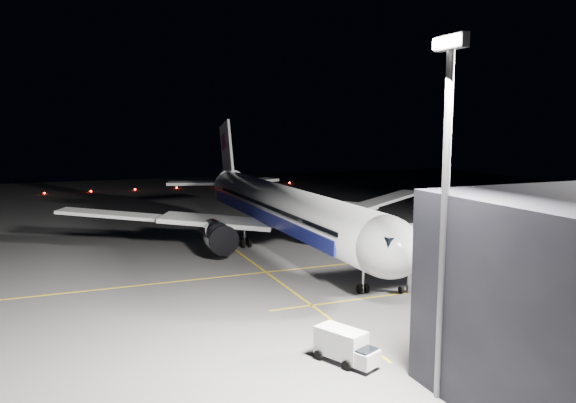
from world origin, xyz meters
The scene contains 13 objects.
ground centered at (0.00, 0.00, 0.00)m, with size 200.00×200.00×0.00m, color #4C4C4F.
guide_line_main centered at (10.00, 0.00, 0.01)m, with size 0.25×80.00×0.01m, color gold.
guide_line_cross centered at (0.00, -6.00, 0.01)m, with size 70.00×0.25×0.01m, color gold.
guide_line_side centered at (22.00, 10.00, 0.01)m, with size 0.25×40.00×0.01m, color gold.
airliner centered at (-1.08, 0.00, 5.16)m, with size 61.48×54.22×16.64m.
jet_bridge centered at (22.00, 18.06, 4.58)m, with size 3.60×34.40×6.30m.
floodlight_mast_south centered at (40.00, -6.01, 12.37)m, with size 2.40×0.67×20.70m.
taxiway_lights centered at (-72.00, 0.00, 0.22)m, with size 0.44×60.44×0.44m.
service_truck centered at (33.78, -8.83, 1.21)m, with size 4.73×3.43×2.26m.
baggage_tug centered at (0.32, 20.58, 0.76)m, with size 2.71×2.41×1.66m.
safety_cone_a centered at (4.97, 12.17, 0.27)m, with size 0.36×0.36×0.54m, color #D54D08.
safety_cone_b centered at (6.00, 4.00, 0.27)m, with size 0.36×0.36×0.54m, color #D54D08.
safety_cone_c centered at (4.63, 4.28, 0.30)m, with size 0.40×0.40×0.60m, color #D54D08.
Camera 1 is at (65.56, -25.78, 15.97)m, focal length 35.00 mm.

